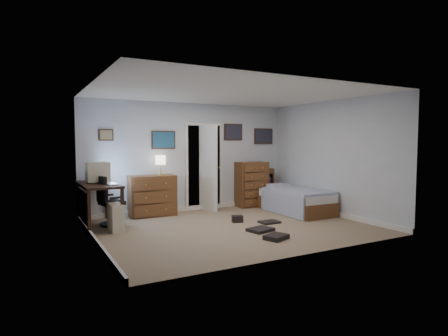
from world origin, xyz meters
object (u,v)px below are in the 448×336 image
Objects in this scene: low_dresser at (152,196)px; bed at (295,200)px; office_chair at (109,207)px; tall_dresser at (252,184)px; computer_desk at (93,194)px.

low_dresser is 0.55× the size of bed.
office_chair is 0.53× the size of bed.
office_chair is at bearing 171.86° from bed.
office_chair is at bearing -147.74° from low_dresser.
tall_dresser reaches higher than bed.
computer_desk is at bearing 171.49° from bed.
computer_desk is 4.35m from bed.
tall_dresser is at bearing -5.14° from office_chair.
tall_dresser is (3.57, 0.55, 0.18)m from office_chair.
computer_desk is at bearing 151.81° from office_chair.
tall_dresser is at bearing 111.17° from bed.
computer_desk is 0.39m from office_chair.
bed is at bearing -9.65° from computer_desk.
bed is (4.28, -0.69, -0.35)m from computer_desk.
computer_desk is 1.44× the size of low_dresser.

